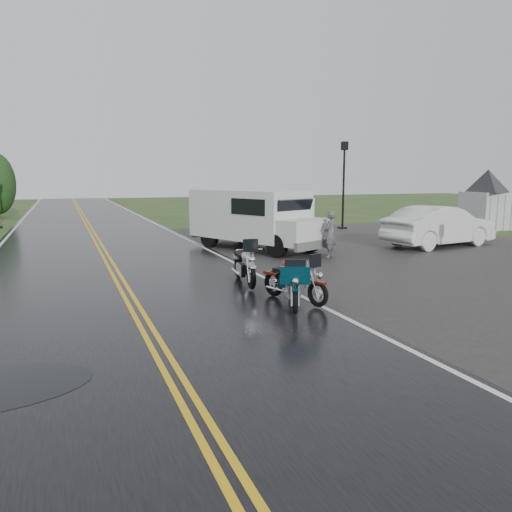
{
  "coord_description": "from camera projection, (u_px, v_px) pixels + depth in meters",
  "views": [
    {
      "loc": [
        -1.34,
        -8.66,
        2.83
      ],
      "look_at": [
        2.8,
        2.0,
        1.0
      ],
      "focal_mm": 35.0,
      "sensor_mm": 36.0,
      "label": 1
    }
  ],
  "objects": [
    {
      "name": "road",
      "position": [
        105.0,
        255.0,
        18.09
      ],
      "size": [
        8.0,
        100.0,
        0.04
      ],
      "primitive_type": "cube",
      "color": "black",
      "rests_on": "ground"
    },
    {
      "name": "sedan_white",
      "position": [
        439.0,
        227.0,
        20.08
      ],
      "size": [
        5.17,
        2.5,
        1.63
      ],
      "primitive_type": "imported",
      "rotation": [
        0.0,
        0.0,
        1.73
      ],
      "color": "silver",
      "rests_on": "ground"
    },
    {
      "name": "visitor_center",
      "position": [
        487.0,
        185.0,
        26.71
      ],
      "size": [
        16.0,
        10.0,
        4.8
      ],
      "primitive_type": null,
      "color": "#A8AAAD",
      "rests_on": "ground"
    },
    {
      "name": "motorcycle_silver",
      "position": [
        251.0,
        267.0,
        12.25
      ],
      "size": [
        1.01,
        2.16,
        1.23
      ],
      "primitive_type": null,
      "rotation": [
        0.0,
        0.0,
        -0.12
      ],
      "color": "#AFB1B7",
      "rests_on": "ground"
    },
    {
      "name": "motorcycle_teal",
      "position": [
        295.0,
        290.0,
        10.07
      ],
      "size": [
        1.36,
        2.02,
        1.12
      ],
      "primitive_type": null,
      "rotation": [
        0.0,
        0.0,
        -0.39
      ],
      "color": "#042732",
      "rests_on": "ground"
    },
    {
      "name": "person_at_van",
      "position": [
        330.0,
        235.0,
        17.29
      ],
      "size": [
        0.7,
        0.68,
        1.62
      ],
      "primitive_type": "imported",
      "rotation": [
        0.0,
        0.0,
        3.87
      ],
      "color": "#4A494E",
      "rests_on": "ground"
    },
    {
      "name": "van_white",
      "position": [
        277.0,
        225.0,
        17.21
      ],
      "size": [
        4.49,
        6.4,
        2.36
      ],
      "primitive_type": null,
      "rotation": [
        0.0,
        0.0,
        0.42
      ],
      "color": "silver",
      "rests_on": "ground"
    },
    {
      "name": "lamp_post_far_right",
      "position": [
        344.0,
        185.0,
        26.75
      ],
      "size": [
        0.4,
        0.4,
        4.71
      ],
      "primitive_type": null,
      "color": "black",
      "rests_on": "ground"
    },
    {
      "name": "parking_pad",
      "position": [
        443.0,
        258.0,
        17.43
      ],
      "size": [
        14.0,
        24.0,
        0.03
      ],
      "primitive_type": "cube",
      "color": "black",
      "rests_on": "ground"
    },
    {
      "name": "ground",
      "position": [
        150.0,
        337.0,
        8.89
      ],
      "size": [
        120.0,
        120.0,
        0.0
      ],
      "primitive_type": "plane",
      "color": "#2D471E",
      "rests_on": "ground"
    },
    {
      "name": "motorcycle_red",
      "position": [
        318.0,
        284.0,
        10.62
      ],
      "size": [
        1.29,
        2.03,
        1.13
      ],
      "primitive_type": null,
      "rotation": [
        0.0,
        0.0,
        0.34
      ],
      "color": "#531309",
      "rests_on": "ground"
    }
  ]
}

